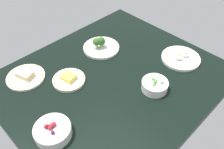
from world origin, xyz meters
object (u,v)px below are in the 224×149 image
at_px(plate_eggs, 181,58).
at_px(plate_sandwich, 26,77).
at_px(bowl_peas, 155,85).
at_px(plate_cheese, 69,79).
at_px(plate_broccoli, 101,46).
at_px(bowl_berries, 53,131).

height_order(plate_eggs, plate_sandwich, plate_eggs).
distance_m(bowl_peas, plate_eggs, 0.31).
bearing_deg(plate_cheese, plate_broccoli, 15.44).
relative_size(bowl_peas, bowl_berries, 0.84).
relative_size(plate_broccoli, bowl_berries, 1.36).
distance_m(bowl_peas, plate_sandwich, 0.70).
xyz_separation_m(plate_cheese, plate_eggs, (0.58, -0.32, -0.00)).
height_order(bowl_peas, plate_broccoli, plate_broccoli).
bearing_deg(plate_cheese, plate_eggs, -28.78).
distance_m(bowl_peas, plate_cheese, 0.46).
bearing_deg(plate_sandwich, plate_cheese, -49.80).
relative_size(bowl_peas, plate_eggs, 0.61).
distance_m(plate_eggs, plate_sandwich, 0.90).
bearing_deg(plate_eggs, plate_cheese, 151.22).
xyz_separation_m(bowl_peas, plate_sandwich, (-0.44, 0.54, -0.02)).
relative_size(plate_eggs, plate_sandwich, 1.10).
bearing_deg(plate_sandwich, plate_eggs, -34.30).
height_order(bowl_peas, plate_sandwich, bowl_peas).
distance_m(bowl_peas, plate_broccoli, 0.45).
relative_size(plate_broccoli, plate_eggs, 0.98).
bearing_deg(plate_broccoli, bowl_berries, -151.60).
bearing_deg(plate_broccoli, plate_cheese, -164.56).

